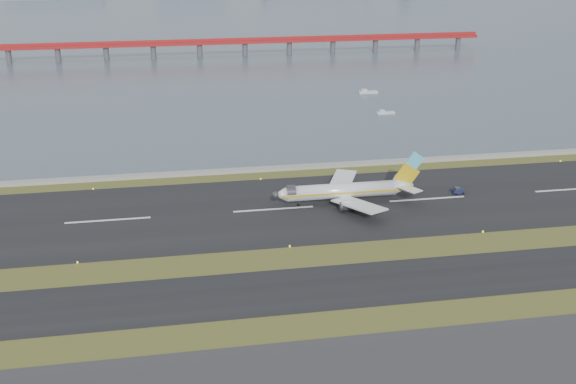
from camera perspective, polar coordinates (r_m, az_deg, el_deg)
The scene contains 10 objects.
ground at distance 151.48m, azimuth 0.65°, elevation -5.56°, with size 1000.00×1000.00×0.00m, color #374217.
taxiway_strip at distance 140.99m, azimuth 1.58°, elevation -7.65°, with size 1000.00×18.00×0.10m, color black.
runway_strip at distance 178.49m, azimuth -1.16°, elevation -1.38°, with size 1000.00×45.00×0.10m, color black.
seawall at distance 206.20m, azimuth -2.48°, elevation 1.79°, with size 1000.00×2.50×1.00m, color gray.
bay_water at distance 597.92m, azimuth -7.90°, elevation 13.90°, with size 1400.00×800.00×1.30m, color #435160.
red_pier at distance 390.88m, azimuth -3.43°, elevation 11.72°, with size 260.00×5.00×10.20m.
airliner at distance 181.83m, azimuth 4.71°, elevation 0.12°, with size 38.52×32.89×12.80m.
pushback_tug at distance 193.45m, azimuth 13.28°, elevation 0.09°, with size 3.09×1.97×1.90m.
workboat_near at distance 271.75m, azimuth 7.67°, elevation 6.24°, with size 6.80×2.28×1.64m.
workboat_far at distance 304.72m, azimuth 6.30°, elevation 7.86°, with size 7.97×2.57×1.93m.
Camera 1 is at (-25.80, -133.65, 66.47)m, focal length 45.00 mm.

